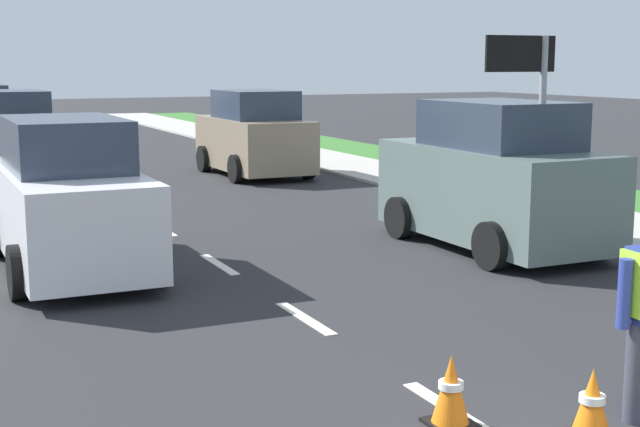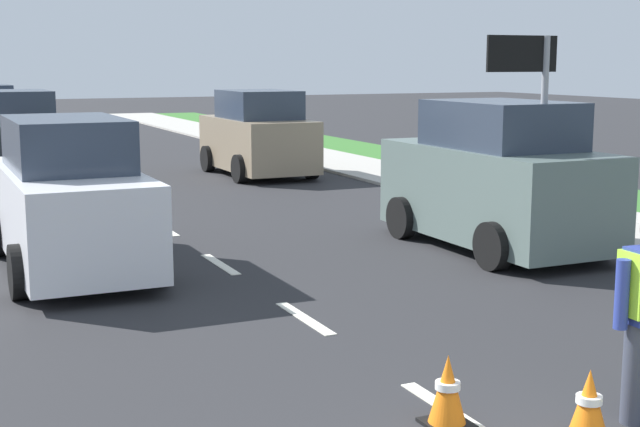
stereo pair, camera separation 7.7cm
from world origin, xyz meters
name	(u,v)px [view 2 (the right image)]	position (x,y,z in m)	size (l,w,h in m)	color
ground_plane	(73,171)	(0.00, 21.00, 0.00)	(96.00, 96.00, 0.00)	#28282B
sidewalk_right	(565,215)	(7.20, 10.00, 0.00)	(2.40, 72.00, 0.14)	#B2ADA3
lane_center_line	(50,156)	(0.00, 25.20, 0.00)	(0.14, 46.40, 0.01)	silver
lane_direction_sign	(530,93)	(4.06, 7.10, 2.41)	(1.16, 0.11, 3.20)	gray
traffic_cone_near	(589,405)	(0.65, 1.81, 0.27)	(0.36, 0.36, 0.55)	black
traffic_cone_far	(448,391)	(-0.18, 2.47, 0.29)	(0.36, 0.36, 0.58)	black
car_parked_far	(258,136)	(4.12, 18.08, 0.99)	(2.08, 4.01, 2.14)	gray
car_parked_curbside	(496,180)	(4.22, 8.05, 1.05)	(2.04, 4.07, 2.26)	slate
car_oncoming_lead	(70,200)	(-1.95, 9.28, 0.97)	(1.92, 4.38, 2.09)	silver
car_oncoming_second	(18,140)	(-1.57, 19.00, 1.01)	(2.00, 4.09, 2.18)	black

